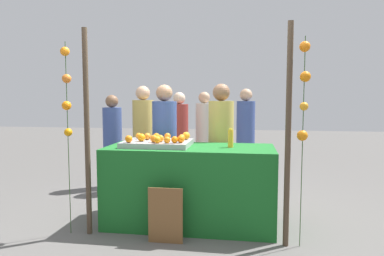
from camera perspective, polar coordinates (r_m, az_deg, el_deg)
ground_plane at (r=4.19m, az=-0.32°, el=-15.44°), size 24.00×24.00×0.00m
stall_counter at (r=4.05m, az=-0.33°, el=-9.43°), size 1.90×0.81×0.91m
orange_tray at (r=4.03m, az=-5.69°, el=-2.52°), size 0.76×0.57×0.06m
orange_0 at (r=3.90m, az=-10.35°, el=-1.79°), size 0.08×0.08×0.08m
orange_1 at (r=3.79m, az=-4.12°, el=-1.96°), size 0.07×0.07×0.07m
orange_2 at (r=3.88m, az=-6.28°, el=-1.75°), size 0.08×0.08×0.08m
orange_3 at (r=4.03m, az=-1.70°, el=-1.56°), size 0.07×0.07×0.07m
orange_4 at (r=3.82m, az=-1.85°, el=-1.85°), size 0.08×0.08×0.08m
orange_5 at (r=3.81m, az=-2.87°, el=-1.92°), size 0.08×0.08×0.08m
orange_6 at (r=3.92m, az=-5.22°, el=-1.71°), size 0.08×0.08×0.08m
orange_7 at (r=4.09m, az=-5.87°, el=-1.41°), size 0.08×0.08×0.08m
orange_8 at (r=3.99m, az=-8.31°, el=-1.54°), size 0.09×0.09×0.09m
orange_9 at (r=3.80m, az=-5.70°, el=-1.94°), size 0.08×0.08×0.08m
orange_10 at (r=4.13m, az=-7.34°, el=-1.37°), size 0.08×0.08×0.08m
orange_11 at (r=4.15m, az=-4.05°, el=-1.34°), size 0.08×0.08×0.08m
orange_12 at (r=4.23m, az=-8.77°, el=-1.29°), size 0.07×0.07×0.07m
orange_13 at (r=4.12m, az=-0.99°, el=-1.28°), size 0.09×0.09×0.09m
juice_bottle at (r=3.91m, az=6.35°, el=-1.70°), size 0.06×0.06×0.22m
chalkboard_sign at (r=3.61m, az=-4.36°, el=-14.21°), size 0.35×0.03×0.58m
vendor_left at (r=4.71m, az=-4.51°, el=-3.57°), size 0.33×0.33×1.64m
vendor_right at (r=4.57m, az=4.76°, el=-3.80°), size 0.33×0.33×1.64m
crowd_person_0 at (r=6.12m, az=-2.08°, el=-1.91°), size 0.31×0.31×1.56m
crowd_person_1 at (r=5.56m, az=-7.99°, el=-2.24°), size 0.33×0.33×1.65m
crowd_person_2 at (r=6.26m, az=8.77°, el=-1.54°), size 0.32×0.32×1.62m
crowd_person_3 at (r=6.47m, az=2.00°, el=-1.49°), size 0.31×0.31×1.57m
crowd_person_4 at (r=5.79m, az=-12.89°, el=-2.67°), size 0.30×0.30×1.51m
canopy_post_left at (r=3.82m, az=-16.85°, el=-0.79°), size 0.06×0.06×2.18m
canopy_post_right at (r=3.47m, az=15.49°, el=-1.31°), size 0.06×0.06×2.18m
garland_strand_left at (r=3.88m, az=-19.91°, el=5.74°), size 0.11×0.11×2.04m
garland_strand_right at (r=3.48m, az=17.91°, el=5.62°), size 0.11×0.11×2.04m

